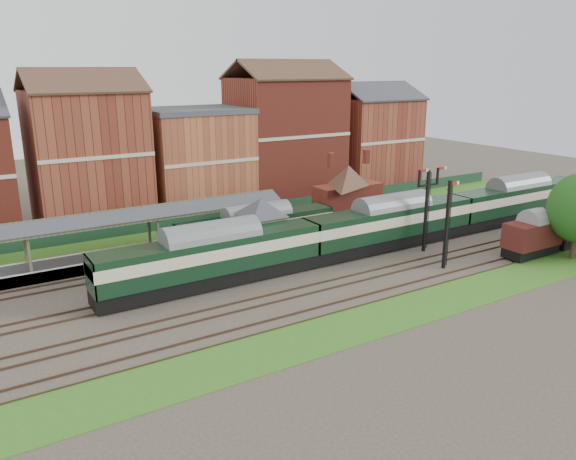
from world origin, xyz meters
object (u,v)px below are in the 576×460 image
signal_box (261,228)px  platform_railcar (257,228)px  goods_van_a (532,236)px  semaphore_bracket (427,205)px  dmu_train (391,223)px

signal_box → platform_railcar: (1.33, 3.25, -0.97)m
platform_railcar → goods_van_a: size_ratio=2.79×
semaphore_bracket → platform_railcar: bearing=146.7°
dmu_train → platform_railcar: (-11.59, 6.50, -0.38)m
platform_railcar → goods_van_a: platform_railcar is taller
goods_van_a → dmu_train: bearing=136.9°
dmu_train → platform_railcar: bearing=150.7°
goods_van_a → signal_box: bearing=151.5°
dmu_train → platform_railcar: size_ratio=3.55×
dmu_train → goods_van_a: 13.18m
goods_van_a → semaphore_bracket: bearing=139.1°
signal_box → semaphore_bracket: (15.04, -5.75, 1.44)m
platform_railcar → semaphore_bracket: bearing=-33.3°
signal_box → semaphore_bracket: semaphore_bracket is taller
semaphore_bracket → goods_van_a: bearing=-40.9°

